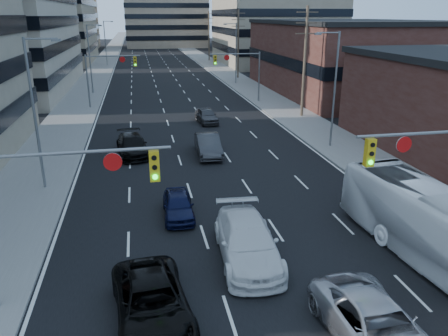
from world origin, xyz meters
name	(u,v)px	position (x,y,z in m)	size (l,w,h in m)	color
road_surface	(151,51)	(0.00, 130.00, 0.01)	(18.00, 300.00, 0.02)	black
sidewalk_left	(111,51)	(-11.50, 130.00, 0.07)	(5.00, 300.00, 0.15)	slate
sidewalk_right	(189,50)	(11.50, 130.00, 0.07)	(5.00, 300.00, 0.15)	slate
office_left_far	(43,25)	(-24.00, 100.00, 8.00)	(20.00, 30.00, 16.00)	gray
storefront_right_mid	(349,59)	(24.00, 50.00, 4.50)	(20.00, 30.00, 9.00)	#472119
office_right_far	(273,30)	(25.00, 88.00, 7.00)	(22.00, 28.00, 14.00)	gray
bg_block_left	(54,15)	(-28.00, 140.00, 10.00)	(24.00, 24.00, 20.00)	#ADA089
bg_block_right	(254,29)	(32.00, 130.00, 6.00)	(22.00, 22.00, 12.00)	gray
signal_near_left	(57,195)	(-7.45, 8.00, 4.33)	(6.59, 0.33, 6.00)	slate
signal_near_right	(444,167)	(7.45, 8.00, 4.33)	(6.59, 0.33, 6.00)	slate
signal_far_left	(108,70)	(-7.68, 45.00, 4.30)	(6.09, 0.33, 6.00)	slate
signal_far_right	(241,67)	(7.68, 45.00, 4.30)	(6.09, 0.33, 6.00)	slate
utility_pole_block	(305,61)	(12.20, 36.00, 5.78)	(2.20, 0.28, 11.00)	#4C3D2D
utility_pole_midblock	(238,43)	(12.20, 66.00, 5.78)	(2.20, 0.28, 11.00)	#4C3D2D
utility_pole_distant	(209,35)	(12.20, 96.00, 5.78)	(2.20, 0.28, 11.00)	#4C3D2D
streetlight_left_near	(36,108)	(-10.34, 20.00, 5.05)	(2.03, 0.22, 9.00)	slate
streetlight_left_mid	(91,56)	(-10.34, 55.00, 5.05)	(2.03, 0.22, 9.00)	slate
streetlight_left_far	(106,41)	(-10.34, 90.00, 5.05)	(2.03, 0.22, 9.00)	slate
streetlight_right_near	(333,85)	(10.34, 25.00, 5.05)	(2.03, 0.22, 9.00)	slate
streetlight_right_far	(235,50)	(10.34, 60.00, 5.05)	(2.03, 0.22, 9.00)	slate
black_pickup	(152,303)	(-4.49, 6.29, 0.75)	(2.49, 5.40, 1.50)	black
white_van	(247,241)	(-0.26, 9.64, 0.87)	(2.44, 6.01, 1.74)	silver
silver_suv	(377,328)	(2.47, 3.59, 0.78)	(2.59, 5.61, 1.56)	#A6A5AA
transit_bus	(445,232)	(7.62, 7.48, 1.63)	(2.75, 11.74, 3.27)	white
sedan_blue	(178,205)	(-2.80, 14.52, 0.66)	(1.56, 3.88, 1.32)	black
sedan_grey_center	(208,145)	(0.47, 24.85, 0.80)	(1.69, 4.83, 1.59)	#313134
sedan_black_far	(132,145)	(-5.20, 26.04, 0.76)	(2.13, 5.24, 1.52)	black
sedan_grey_right	(206,116)	(2.00, 35.36, 0.73)	(1.72, 4.29, 1.46)	#3B3A3D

